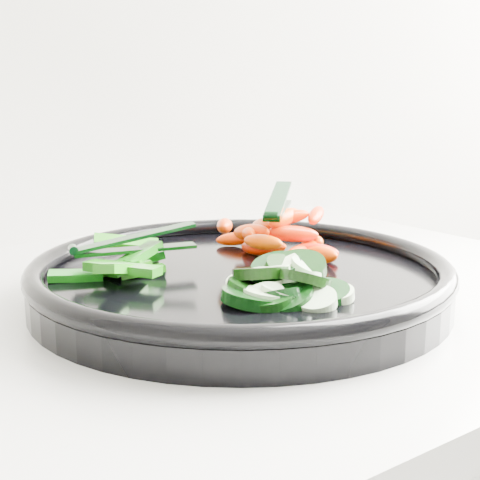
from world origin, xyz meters
TOP-DOWN VIEW (x-y plane):
  - veggie_tray at (0.62, 1.66)m, footprint 0.50×0.50m
  - cucumber_pile at (0.61, 1.59)m, footprint 0.12×0.12m
  - carrot_pile at (0.69, 1.69)m, footprint 0.15×0.15m
  - pepper_pile at (0.54, 1.72)m, footprint 0.13×0.14m
  - tong_carrot at (0.69, 1.70)m, footprint 0.09×0.09m
  - tong_pepper at (0.55, 1.72)m, footprint 0.11×0.04m

SIDE VIEW (x-z plane):
  - veggie_tray at x=0.62m, z-range 0.93..0.97m
  - cucumber_pile at x=0.61m, z-range 0.94..0.98m
  - pepper_pile at x=0.54m, z-range 0.95..0.98m
  - carrot_pile at x=0.69m, z-range 0.95..1.00m
  - tong_pepper at x=0.55m, z-range 0.97..0.99m
  - tong_carrot at x=0.69m, z-range 0.99..1.02m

